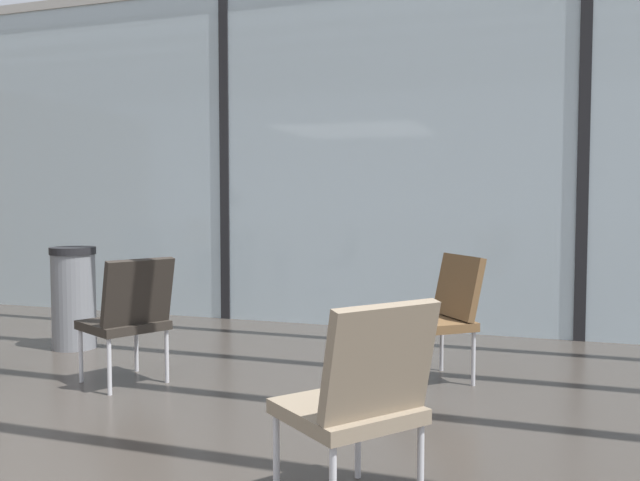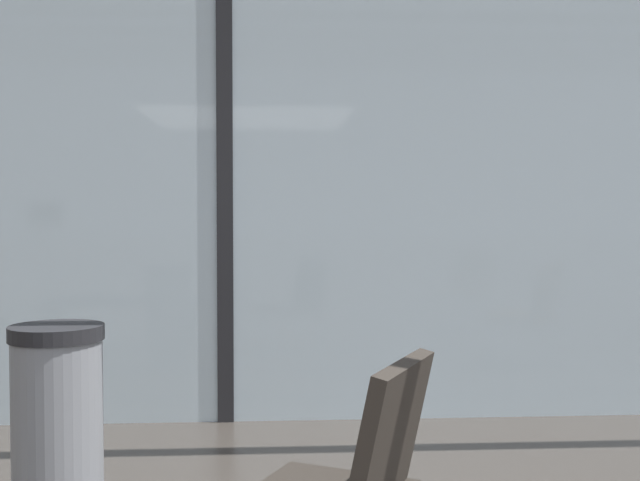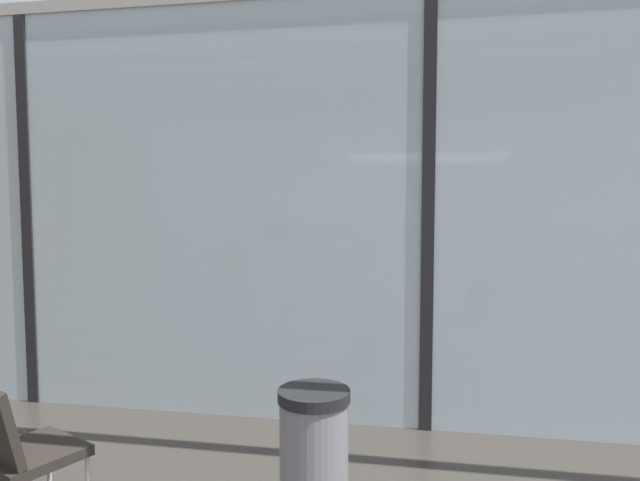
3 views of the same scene
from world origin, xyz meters
TOP-DOWN VIEW (x-y plane):
  - glass_curtain_wall at (0.00, 5.20)m, footprint 14.00×0.08m
  - window_mullion_1 at (0.00, 5.20)m, footprint 0.10×0.12m
  - window_mullion_2 at (3.50, 5.20)m, footprint 0.10×0.12m
  - parked_airplane at (1.18, 11.01)m, footprint 14.24×4.13m
  - lounge_chair_2 at (0.54, 2.67)m, footprint 0.69×0.67m
  - lounge_chair_4 at (2.50, 1.37)m, footprint 0.71×0.70m
  - lounge_chair_5 at (2.52, 3.49)m, footprint 0.71×0.70m
  - trash_bin at (-0.58, 3.48)m, footprint 0.38×0.38m

SIDE VIEW (x-z plane):
  - trash_bin at x=-0.58m, z-range 0.00..0.86m
  - lounge_chair_2 at x=0.54m, z-range 0.06..0.93m
  - lounge_chair_4 at x=2.50m, z-range 0.06..0.93m
  - lounge_chair_5 at x=2.52m, z-range 0.06..0.93m
  - glass_curtain_wall at x=0.00m, z-range 0.00..3.43m
  - window_mullion_1 at x=0.00m, z-range 0.00..3.43m
  - window_mullion_2 at x=3.50m, z-range 0.00..3.43m
  - parked_airplane at x=1.18m, z-range 0.00..4.13m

